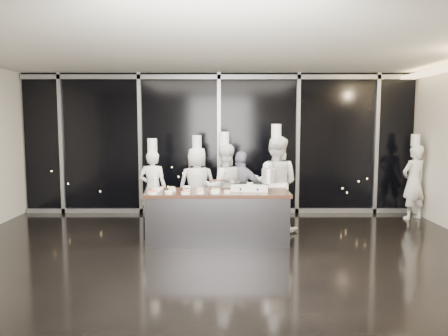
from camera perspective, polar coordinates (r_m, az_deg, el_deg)
The scene contains 15 objects.
ground at distance 6.88m, azimuth -0.90°, elevation -11.65°, with size 9.00×9.00×0.00m, color black.
room_shell at distance 6.56m, azimuth 0.62°, elevation 7.38°, with size 9.02×7.02×3.21m.
window_wall at distance 10.00m, azimuth -0.65°, elevation 3.19°, with size 8.90×0.11×3.20m.
demo_counter at distance 7.64m, azimuth -0.81°, elevation -6.36°, with size 2.46×0.86×0.90m.
stove at distance 7.64m, azimuth 3.40°, elevation -2.47°, with size 0.68×0.47×0.14m.
frying_pan at distance 7.65m, azimuth 1.07°, elevation -1.68°, with size 0.55×0.35×0.05m.
stock_pot at distance 7.59m, azimuth 5.89°, elevation -1.01°, with size 0.25×0.25×0.25m, color silver.
prep_bowls at distance 7.51m, azimuth -5.15°, elevation -2.93°, with size 1.38×0.74×0.05m.
squeeze_bottle at distance 7.97m, azimuth -9.02°, elevation -1.84°, with size 0.06×0.06×0.24m.
chef_far_left at distance 8.76m, azimuth -9.27°, elevation -2.56°, with size 0.61×0.44×1.77m.
chef_left at distance 8.95m, azimuth -3.52°, elevation -2.21°, with size 0.85×0.62×1.83m.
chef_center at distance 8.40m, azimuth 0.01°, elevation -2.49°, with size 0.94×0.80×1.91m.
guest at distance 8.44m, azimuth 2.26°, elevation -3.00°, with size 0.97×0.70×1.54m.
chef_right at distance 8.47m, azimuth 6.76°, elevation -1.97°, with size 1.06×0.94×2.05m.
chef_side at distance 10.24m, azimuth 23.53°, elevation -1.58°, with size 0.69×0.58×1.84m.
Camera 1 is at (0.09, -6.56, 2.09)m, focal length 35.00 mm.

